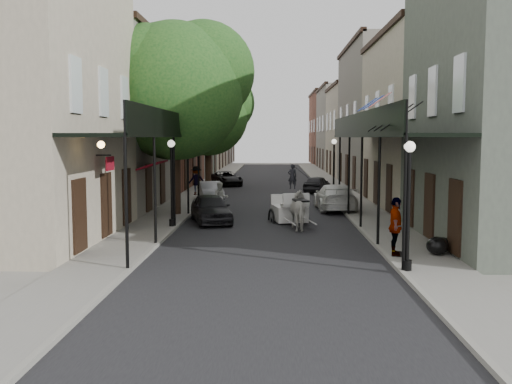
# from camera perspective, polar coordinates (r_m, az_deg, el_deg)

# --- Properties ---
(ground) EXTENTS (140.00, 140.00, 0.00)m
(ground) POSITION_cam_1_polar(r_m,az_deg,el_deg) (18.65, 0.94, -6.69)
(ground) COLOR gray
(ground) RESTS_ON ground
(road) EXTENTS (8.00, 90.00, 0.01)m
(road) POSITION_cam_1_polar(r_m,az_deg,el_deg) (38.44, 1.35, -0.39)
(road) COLOR black
(road) RESTS_ON ground
(sidewalk_left) EXTENTS (2.20, 90.00, 0.12)m
(sidewalk_left) POSITION_cam_1_polar(r_m,az_deg,el_deg) (38.79, -6.06, -0.29)
(sidewalk_left) COLOR gray
(sidewalk_left) RESTS_ON ground
(sidewalk_right) EXTENTS (2.20, 90.00, 0.12)m
(sidewalk_right) POSITION_cam_1_polar(r_m,az_deg,el_deg) (38.72, 8.76, -0.33)
(sidewalk_right) COLOR gray
(sidewalk_right) RESTS_ON ground
(building_row_left) EXTENTS (5.00, 80.00, 10.50)m
(building_row_left) POSITION_cam_1_polar(r_m,az_deg,el_deg) (49.06, -8.73, 6.95)
(building_row_left) COLOR #BBAE96
(building_row_left) RESTS_ON ground
(building_row_right) EXTENTS (5.00, 80.00, 10.50)m
(building_row_right) POSITION_cam_1_polar(r_m,az_deg,el_deg) (48.97, 11.63, 6.90)
(building_row_right) COLOR slate
(building_row_right) RESTS_ON ground
(gallery_left) EXTENTS (2.20, 18.05, 4.88)m
(gallery_left) POSITION_cam_1_polar(r_m,az_deg,el_deg) (25.71, -9.62, 5.67)
(gallery_left) COLOR black
(gallery_left) RESTS_ON sidewalk_left
(gallery_right) EXTENTS (2.20, 18.05, 4.88)m
(gallery_right) POSITION_cam_1_polar(r_m,az_deg,el_deg) (25.62, 12.00, 5.63)
(gallery_right) COLOR black
(gallery_right) RESTS_ON sidewalk_right
(tree_near) EXTENTS (7.31, 6.80, 9.63)m
(tree_near) POSITION_cam_1_polar(r_m,az_deg,el_deg) (28.87, -7.26, 10.51)
(tree_near) COLOR #382619
(tree_near) RESTS_ON sidewalk_left
(tree_far) EXTENTS (6.45, 6.00, 8.61)m
(tree_far) POSITION_cam_1_polar(r_m,az_deg,el_deg) (42.69, -4.36, 8.02)
(tree_far) COLOR #382619
(tree_far) RESTS_ON sidewalk_left
(lamppost_right_near) EXTENTS (0.32, 0.32, 3.71)m
(lamppost_right_near) POSITION_cam_1_polar(r_m,az_deg,el_deg) (16.79, 14.99, -1.14)
(lamppost_right_near) COLOR black
(lamppost_right_near) RESTS_ON sidewalk_right
(lamppost_left) EXTENTS (0.32, 0.32, 3.71)m
(lamppost_left) POSITION_cam_1_polar(r_m,az_deg,el_deg) (24.69, -8.42, 1.05)
(lamppost_left) COLOR black
(lamppost_left) RESTS_ON sidewalk_left
(lamppost_right_far) EXTENTS (0.32, 0.32, 3.71)m
(lamppost_right_far) POSITION_cam_1_polar(r_m,az_deg,el_deg) (36.49, 7.79, 2.47)
(lamppost_right_far) COLOR black
(lamppost_right_far) RESTS_ON sidewalk_right
(horse) EXTENTS (1.26, 2.09, 1.65)m
(horse) POSITION_cam_1_polar(r_m,az_deg,el_deg) (24.40, 4.54, -1.86)
(horse) COLOR beige
(horse) RESTS_ON ground
(carriage) EXTENTS (1.96, 2.65, 2.75)m
(carriage) POSITION_cam_1_polar(r_m,az_deg,el_deg) (26.85, 3.18, -0.65)
(carriage) COLOR black
(carriage) RESTS_ON ground
(pedestrian_walking) EXTENTS (0.94, 0.82, 1.63)m
(pedestrian_walking) POSITION_cam_1_polar(r_m,az_deg,el_deg) (29.61, -3.55, -0.58)
(pedestrian_walking) COLOR beige
(pedestrian_walking) RESTS_ON ground
(pedestrian_sidewalk_left) EXTENTS (1.42, 1.16, 1.91)m
(pedestrian_sidewalk_left) POSITION_cam_1_polar(r_m,az_deg,el_deg) (38.09, -5.99, 1.14)
(pedestrian_sidewalk_left) COLOR gray
(pedestrian_sidewalk_left) RESTS_ON sidewalk_left
(pedestrian_sidewalk_right) EXTENTS (0.66, 1.18, 1.90)m
(pedestrian_sidewalk_right) POSITION_cam_1_polar(r_m,az_deg,el_deg) (18.92, 13.79, -3.38)
(pedestrian_sidewalk_right) COLOR gray
(pedestrian_sidewalk_right) RESTS_ON sidewalk_right
(car_left_near) EXTENTS (2.54, 4.21, 1.34)m
(car_left_near) POSITION_cam_1_polar(r_m,az_deg,el_deg) (26.36, -4.54, -1.65)
(car_left_near) COLOR black
(car_left_near) RESTS_ON ground
(car_left_mid) EXTENTS (2.10, 3.91, 1.22)m
(car_left_mid) POSITION_cam_1_polar(r_m,az_deg,el_deg) (35.13, -4.57, 0.03)
(car_left_mid) COLOR #9C9CA1
(car_left_mid) RESTS_ON ground
(car_left_far) EXTENTS (3.32, 4.66, 1.18)m
(car_left_far) POSITION_cam_1_polar(r_m,az_deg,el_deg) (46.70, -3.01, 1.36)
(car_left_far) COLOR black
(car_left_far) RESTS_ON ground
(car_right_near) EXTENTS (2.11, 4.95, 1.42)m
(car_right_near) POSITION_cam_1_polar(r_m,az_deg,el_deg) (31.15, 7.89, -0.51)
(car_right_near) COLOR silver
(car_right_near) RESTS_ON ground
(car_right_far) EXTENTS (2.44, 3.83, 1.21)m
(car_right_far) POSITION_cam_1_polar(r_m,az_deg,el_deg) (40.94, 6.13, 0.79)
(car_right_far) COLOR black
(car_right_far) RESTS_ON ground
(trash_bags) EXTENTS (0.96, 1.11, 0.60)m
(trash_bags) POSITION_cam_1_polar(r_m,az_deg,el_deg) (19.75, 17.85, -5.09)
(trash_bags) COLOR black
(trash_bags) RESTS_ON sidewalk_right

